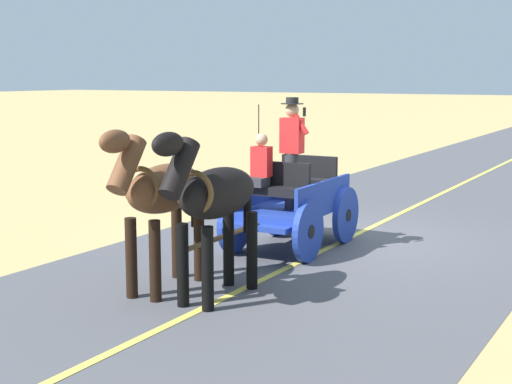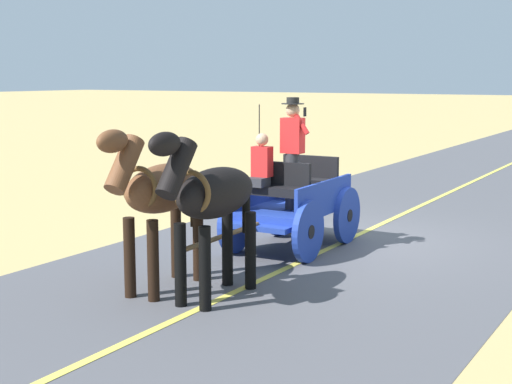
{
  "view_description": "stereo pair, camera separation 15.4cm",
  "coord_description": "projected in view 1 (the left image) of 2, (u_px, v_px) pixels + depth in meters",
  "views": [
    {
      "loc": [
        -4.96,
        11.87,
        2.84
      ],
      "look_at": [
        0.56,
        2.2,
        1.1
      ],
      "focal_mm": 52.49,
      "sensor_mm": 36.0,
      "label": 1
    },
    {
      "loc": [
        -5.09,
        11.79,
        2.84
      ],
      "look_at": [
        0.56,
        2.2,
        1.1
      ],
      "focal_mm": 52.49,
      "sensor_mm": 36.0,
      "label": 2
    }
  ],
  "objects": [
    {
      "name": "road_centre_stripe",
      "position": [
        346.0,
        239.0,
        13.05
      ],
      "size": [
        0.12,
        160.0,
        0.0
      ],
      "primitive_type": "cube",
      "color": "#DBCC4C",
      "rests_on": "road_surface"
    },
    {
      "name": "ground_plane",
      "position": [
        346.0,
        240.0,
        13.05
      ],
      "size": [
        200.0,
        200.0,
        0.0
      ],
      "primitive_type": "plane",
      "color": "tan"
    },
    {
      "name": "horse_drawn_carriage",
      "position": [
        290.0,
        200.0,
        12.27
      ],
      "size": [
        1.46,
        4.51,
        2.5
      ],
      "color": "#1E3899",
      "rests_on": "ground"
    },
    {
      "name": "horse_off_side",
      "position": [
        161.0,
        193.0,
        9.76
      ],
      "size": [
        0.66,
        2.13,
        2.21
      ],
      "color": "brown",
      "rests_on": "ground"
    },
    {
      "name": "horse_near_side",
      "position": [
        213.0,
        198.0,
        9.37
      ],
      "size": [
        0.58,
        2.13,
        2.21
      ],
      "color": "black",
      "rests_on": "ground"
    },
    {
      "name": "road_surface",
      "position": [
        346.0,
        240.0,
        13.05
      ],
      "size": [
        6.63,
        160.0,
        0.01
      ],
      "primitive_type": "cube",
      "color": "#4C4C51",
      "rests_on": "ground"
    }
  ]
}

